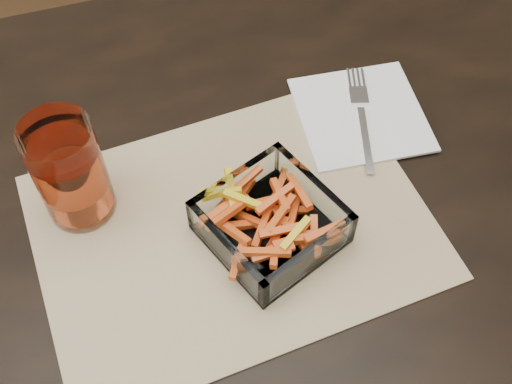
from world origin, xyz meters
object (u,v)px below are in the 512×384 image
Objects in this scene: glass_bowl at (271,224)px; tumbler at (70,174)px; dining_table at (170,277)px; fork at (362,114)px.

glass_bowl is 0.23m from tumbler.
tumbler is at bearing 152.35° from glass_bowl.
dining_table is 0.33m from fork.
fork is (0.37, 0.03, -0.06)m from tumbler.
glass_bowl is at bearing -125.47° from fork.
fork is at bearing 19.75° from dining_table.
tumbler is at bearing -159.32° from fork.
tumbler reaches higher than glass_bowl.
glass_bowl is 0.22m from fork.
glass_bowl reaches higher than fork.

